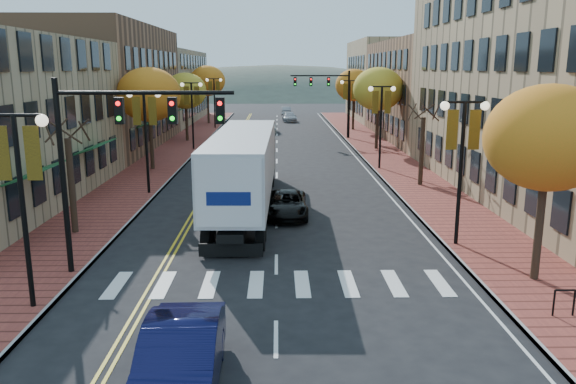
{
  "coord_description": "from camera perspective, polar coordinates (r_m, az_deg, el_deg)",
  "views": [
    {
      "loc": [
        0.07,
        -16.27,
        7.35
      ],
      "look_at": [
        0.5,
        6.8,
        2.2
      ],
      "focal_mm": 35.0,
      "sensor_mm": 36.0,
      "label": 1
    }
  ],
  "objects": [
    {
      "name": "lamp_left_d",
      "position": [
        68.76,
        -7.5,
        9.92
      ],
      "size": [
        1.96,
        0.36,
        6.05
      ],
      "color": "black",
      "rests_on": "ground"
    },
    {
      "name": "lamp_right_a",
      "position": [
        23.68,
        17.29,
        4.6
      ],
      "size": [
        1.96,
        0.36,
        6.05
      ],
      "color": "black",
      "rests_on": "ground"
    },
    {
      "name": "car_far_white",
      "position": [
        64.68,
        -1.91,
        6.68
      ],
      "size": [
        1.72,
        4.23,
        1.44
      ],
      "primitive_type": "imported",
      "rotation": [
        0.0,
        0.0,
        0.01
      ],
      "color": "silver",
      "rests_on": "ground"
    },
    {
      "name": "semi_truck",
      "position": [
        29.21,
        -4.33,
        2.89
      ],
      "size": [
        3.05,
        16.85,
        4.2
      ],
      "rotation": [
        0.0,
        0.0,
        -0.02
      ],
      "color": "black",
      "rests_on": "ground"
    },
    {
      "name": "ground",
      "position": [
        17.85,
        -1.22,
        -11.73
      ],
      "size": [
        200.0,
        200.0,
        0.0
      ],
      "primitive_type": "plane",
      "color": "black",
      "rests_on": "ground"
    },
    {
      "name": "traffic_mast_far",
      "position": [
        58.57,
        4.29,
        10.16
      ],
      "size": [
        6.1,
        0.34,
        7.0
      ],
      "color": "black",
      "rests_on": "ground"
    },
    {
      "name": "lamp_left_b",
      "position": [
        33.29,
        -14.31,
        6.92
      ],
      "size": [
        1.96,
        0.36,
        6.05
      ],
      "color": "black",
      "rests_on": "ground"
    },
    {
      "name": "car_far_silver",
      "position": [
        77.87,
        0.14,
        7.63
      ],
      "size": [
        2.03,
        4.54,
        1.29
      ],
      "primitive_type": "imported",
      "rotation": [
        0.0,
        0.0,
        0.05
      ],
      "color": "#9E9DA4",
      "rests_on": "ground"
    },
    {
      "name": "traffic_mast_near",
      "position": [
        20.2,
        -17.07,
        5.13
      ],
      "size": [
        6.1,
        0.35,
        7.0
      ],
      "color": "black",
      "rests_on": "ground"
    },
    {
      "name": "tree_left_b",
      "position": [
        41.32,
        -13.94,
        9.57
      ],
      "size": [
        4.48,
        4.48,
        7.21
      ],
      "color": "#382619",
      "rests_on": "sidewalk_left"
    },
    {
      "name": "tree_right_b",
      "position": [
        35.78,
        13.43,
        4.04
      ],
      "size": [
        0.28,
        0.28,
        4.2
      ],
      "color": "#382619",
      "rests_on": "sidewalk_right"
    },
    {
      "name": "lamp_right_c",
      "position": [
        58.82,
        6.27,
        9.52
      ],
      "size": [
        1.96,
        0.36,
        6.05
      ],
      "color": "black",
      "rests_on": "ground"
    },
    {
      "name": "tree_left_c",
      "position": [
        57.04,
        -10.38,
        10.07
      ],
      "size": [
        4.16,
        4.16,
        6.69
      ],
      "color": "#382619",
      "rests_on": "sidewalk_left"
    },
    {
      "name": "building_right_mid",
      "position": [
        61.16,
        16.72,
        9.85
      ],
      "size": [
        15.0,
        24.0,
        10.0
      ],
      "primitive_type": "cube",
      "color": "brown",
      "rests_on": "ground"
    },
    {
      "name": "tree_right_c",
      "position": [
        51.1,
        9.14,
        10.28
      ],
      "size": [
        4.48,
        4.48,
        7.21
      ],
      "color": "#382619",
      "rests_on": "sidewalk_right"
    },
    {
      "name": "lamp_left_c",
      "position": [
        50.93,
        -9.74,
        8.96
      ],
      "size": [
        1.96,
        0.36,
        6.05
      ],
      "color": "black",
      "rests_on": "ground"
    },
    {
      "name": "tree_left_a",
      "position": [
        26.41,
        -21.13,
        0.59
      ],
      "size": [
        0.28,
        0.28,
        4.2
      ],
      "color": "#382619",
      "rests_on": "sidewalk_left"
    },
    {
      "name": "tree_right_d",
      "position": [
        66.9,
        6.72,
        10.72
      ],
      "size": [
        4.35,
        4.35,
        7.0
      ],
      "color": "#382619",
      "rests_on": "sidewalk_right"
    },
    {
      "name": "lamp_right_b",
      "position": [
        41.07,
        9.45,
        8.14
      ],
      "size": [
        1.96,
        0.36,
        6.05
      ],
      "color": "black",
      "rests_on": "ground"
    },
    {
      "name": "building_left_far",
      "position": [
        79.18,
        -13.75,
        10.34
      ],
      "size": [
        12.0,
        26.0,
        9.5
      ],
      "primitive_type": "cube",
      "color": "#9E8966",
      "rests_on": "ground"
    },
    {
      "name": "sidewalk_left",
      "position": [
        50.14,
        -11.51,
        3.98
      ],
      "size": [
        4.0,
        85.0,
        0.15
      ],
      "primitive_type": "cube",
      "color": "brown",
      "rests_on": "ground"
    },
    {
      "name": "lamp_left_a",
      "position": [
        18.2,
        -25.63,
        1.67
      ],
      "size": [
        1.96,
        0.36,
        6.05
      ],
      "color": "black",
      "rests_on": "ground"
    },
    {
      "name": "car_far_oncoming",
      "position": [
        88.42,
        -0.22,
        8.24
      ],
      "size": [
        1.56,
        4.09,
        1.33
      ],
      "primitive_type": "imported",
      "rotation": [
        0.0,
        0.0,
        3.18
      ],
      "color": "#95949B",
      "rests_on": "ground"
    },
    {
      "name": "building_left_mid",
      "position": [
        55.02,
        -19.45,
        9.94
      ],
      "size": [
        12.0,
        24.0,
        11.0
      ],
      "primitive_type": "cube",
      "color": "brown",
      "rests_on": "ground"
    },
    {
      "name": "tree_left_d",
      "position": [
        74.84,
        -8.19,
        11.11
      ],
      "size": [
        4.61,
        4.61,
        7.42
      ],
      "color": "#382619",
      "rests_on": "sidewalk_left"
    },
    {
      "name": "sidewalk_right",
      "position": [
        50.11,
        9.23,
        4.06
      ],
      "size": [
        4.0,
        85.0,
        0.15
      ],
      "primitive_type": "cube",
      "color": "brown",
      "rests_on": "ground"
    },
    {
      "name": "tree_right_a",
      "position": [
        20.47,
        24.91,
        4.98
      ],
      "size": [
        4.16,
        4.16,
        6.69
      ],
      "color": "#382619",
      "rests_on": "sidewalk_right"
    },
    {
      "name": "building_right_far",
      "position": [
        82.38,
        12.08,
        11.01
      ],
      "size": [
        15.0,
        20.0,
        11.0
      ],
      "primitive_type": "cube",
      "color": "#9E8966",
      "rests_on": "ground"
    },
    {
      "name": "black_suv",
      "position": [
        28.17,
        -0.16,
        -1.24
      ],
      "size": [
        2.09,
        4.5,
        1.25
      ],
      "primitive_type": "imported",
      "rotation": [
        0.0,
        0.0,
        -0.0
      ],
      "color": "black",
      "rests_on": "ground"
    },
    {
      "name": "navy_sedan",
      "position": [
        13.56,
        -10.9,
        -16.44
      ],
      "size": [
        1.86,
        5.03,
        1.65
      ],
      "primitive_type": "imported",
      "rotation": [
        0.0,
        0.0,
        0.02
      ],
      "color": "#0D0E34",
      "rests_on": "ground"
    }
  ]
}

